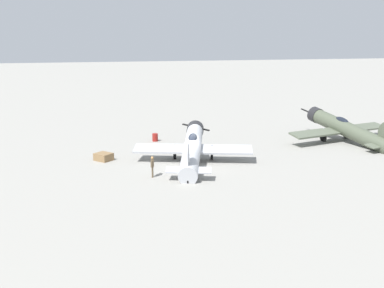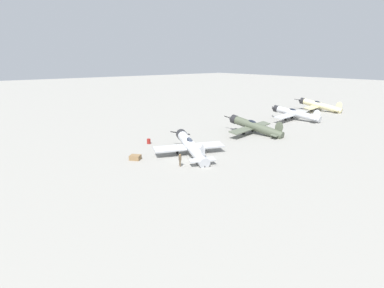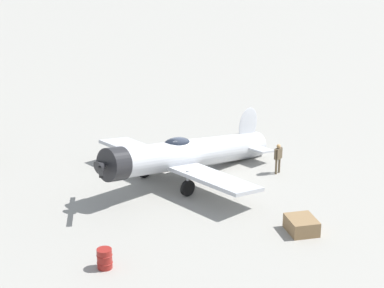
{
  "view_description": "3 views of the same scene",
  "coord_description": "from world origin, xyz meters",
  "px_view_note": "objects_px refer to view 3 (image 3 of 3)",
  "views": [
    {
      "loc": [
        -34.11,
        10.69,
        10.07
      ],
      "look_at": [
        0.0,
        0.0,
        1.8
      ],
      "focal_mm": 41.35,
      "sensor_mm": 36.0,
      "label": 1
    },
    {
      "loc": [
        -33.4,
        27.46,
        13.23
      ],
      "look_at": [
        0.0,
        0.0,
        1.8
      ],
      "focal_mm": 30.18,
      "sensor_mm": 36.0,
      "label": 2
    },
    {
      "loc": [
        27.61,
        13.02,
        12.44
      ],
      "look_at": [
        0.0,
        0.0,
        1.8
      ],
      "focal_mm": 58.92,
      "sensor_mm": 36.0,
      "label": 3
    }
  ],
  "objects_px": {
    "airplane_foreground": "(185,155)",
    "ground_crew_mechanic": "(278,156)",
    "fuel_drum": "(105,259)",
    "equipment_crate": "(301,225)"
  },
  "relations": [
    {
      "from": "ground_crew_mechanic",
      "to": "airplane_foreground",
      "type": "bearing_deg",
      "value": -129.01
    },
    {
      "from": "airplane_foreground",
      "to": "equipment_crate",
      "type": "xyz_separation_m",
      "value": [
        3.2,
        7.1,
        -1.02
      ]
    },
    {
      "from": "airplane_foreground",
      "to": "equipment_crate",
      "type": "height_order",
      "value": "airplane_foreground"
    },
    {
      "from": "airplane_foreground",
      "to": "fuel_drum",
      "type": "relative_size",
      "value": 14.75
    },
    {
      "from": "ground_crew_mechanic",
      "to": "equipment_crate",
      "type": "bearing_deg",
      "value": -47.23
    },
    {
      "from": "fuel_drum",
      "to": "equipment_crate",
      "type": "bearing_deg",
      "value": 135.77
    },
    {
      "from": "airplane_foreground",
      "to": "ground_crew_mechanic",
      "type": "distance_m",
      "value": 4.98
    },
    {
      "from": "airplane_foreground",
      "to": "ground_crew_mechanic",
      "type": "xyz_separation_m",
      "value": [
        -2.83,
        4.08,
        -0.36
      ]
    },
    {
      "from": "airplane_foreground",
      "to": "fuel_drum",
      "type": "distance_m",
      "value": 9.46
    },
    {
      "from": "airplane_foreground",
      "to": "equipment_crate",
      "type": "bearing_deg",
      "value": 86.59
    }
  ]
}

